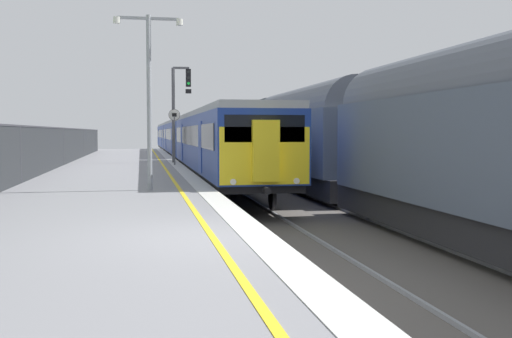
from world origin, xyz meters
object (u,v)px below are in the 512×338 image
signal_gantry (178,103)px  platform_lamp_mid (149,86)px  commuter_train_at_platform (186,138)px  freight_train_adjacent_track (307,135)px  speed_limit_sign (174,130)px

signal_gantry → platform_lamp_mid: signal_gantry is taller
commuter_train_at_platform → freight_train_adjacent_track: freight_train_adjacent_track is taller
signal_gantry → speed_limit_sign: 3.16m
commuter_train_at_platform → platform_lamp_mid: bearing=-96.1°
platform_lamp_mid → commuter_train_at_platform: bearing=83.9°
signal_gantry → speed_limit_sign: bearing=-97.4°
freight_train_adjacent_track → platform_lamp_mid: (-7.33, -9.18, 1.48)m
signal_gantry → speed_limit_sign: size_ratio=1.85×
speed_limit_sign → platform_lamp_mid: platform_lamp_mid is taller
commuter_train_at_platform → speed_limit_sign: speed_limit_sign is taller
commuter_train_at_platform → platform_lamp_mid: (-3.32, -31.11, 1.79)m
freight_train_adjacent_track → speed_limit_sign: bearing=141.2°
commuter_train_at_platform → platform_lamp_mid: platform_lamp_mid is taller
commuter_train_at_platform → speed_limit_sign: 17.33m
freight_train_adjacent_track → speed_limit_sign: size_ratio=15.38×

